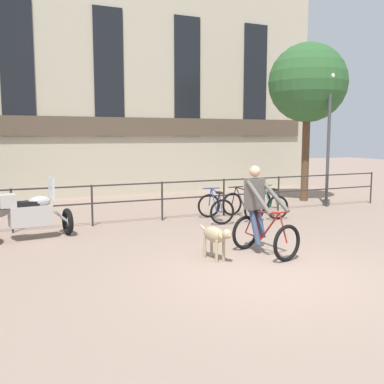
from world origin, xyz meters
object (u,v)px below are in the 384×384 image
(parked_motorcycle, at_px, (30,214))
(dog, at_px, (216,236))
(cyclist_with_bike, at_px, (260,215))
(parked_bicycle_mid_right, at_px, (269,204))
(street_lamp, at_px, (329,131))
(parked_bicycle_near_lamp, at_px, (215,208))
(parked_bicycle_mid_left, at_px, (243,206))

(parked_motorcycle, bearing_deg, dog, -144.50)
(cyclist_with_bike, distance_m, parked_motorcycle, 5.02)
(parked_bicycle_mid_right, bearing_deg, street_lamp, -154.73)
(parked_motorcycle, xyz_separation_m, parked_bicycle_near_lamp, (4.69, 0.22, -0.20))
(parked_bicycle_near_lamp, relative_size, parked_bicycle_mid_left, 1.02)
(parked_bicycle_mid_left, relative_size, parked_bicycle_mid_right, 0.97)
(street_lamp, bearing_deg, cyclist_with_bike, -141.48)
(dog, bearing_deg, parked_bicycle_mid_right, 36.38)
(cyclist_with_bike, xyz_separation_m, street_lamp, (5.26, 4.19, 1.64))
(cyclist_with_bike, bearing_deg, parked_bicycle_mid_right, 41.87)
(dog, height_order, street_lamp, street_lamp)
(parked_bicycle_mid_left, distance_m, parked_bicycle_mid_right, 0.85)
(cyclist_with_bike, xyz_separation_m, parked_bicycle_mid_right, (2.44, 3.32, -0.41))
(parked_motorcycle, bearing_deg, street_lamp, -90.65)
(dog, height_order, parked_bicycle_near_lamp, parked_bicycle_near_lamp)
(parked_bicycle_near_lamp, height_order, parked_bicycle_mid_left, same)
(cyclist_with_bike, xyz_separation_m, parked_bicycle_near_lamp, (0.74, 3.32, -0.41))
(cyclist_with_bike, height_order, parked_bicycle_mid_left, cyclist_with_bike)
(dog, xyz_separation_m, parked_bicycle_mid_right, (3.44, 3.39, -0.10))
(dog, distance_m, street_lamp, 7.82)
(cyclist_with_bike, xyz_separation_m, dog, (-1.00, -0.07, -0.31))
(cyclist_with_bike, bearing_deg, parked_motorcycle, 130.09)
(dog, distance_m, parked_motorcycle, 4.33)
(street_lamp, bearing_deg, parked_bicycle_mid_left, -166.67)
(parked_bicycle_near_lamp, bearing_deg, parked_motorcycle, 10.36)
(parked_bicycle_near_lamp, bearing_deg, parked_bicycle_mid_left, -172.34)
(cyclist_with_bike, distance_m, parked_bicycle_mid_left, 3.71)
(street_lamp, bearing_deg, parked_motorcycle, -173.25)
(street_lamp, bearing_deg, parked_bicycle_near_lamp, -169.11)
(street_lamp, bearing_deg, parked_bicycle_mid_right, -162.86)
(parked_motorcycle, distance_m, street_lamp, 9.45)
(dog, relative_size, parked_bicycle_mid_left, 0.84)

